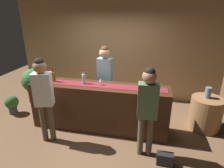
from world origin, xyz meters
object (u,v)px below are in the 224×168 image
object	(u,v)px
customer_sipping	(147,104)
handbag	(165,159)
wine_bottle_clear	(84,79)
wine_bottle_amber	(54,77)
wine_glass_mid_counter	(153,84)
potted_plant_tall	(34,83)
bartender	(105,74)
wine_glass_near_customer	(101,80)
potted_plant_small	(12,103)
round_side_table	(205,113)
vase_on_side_table	(208,93)
customer_browsing	(43,92)

from	to	relation	value
customer_sipping	handbag	xyz separation A→B (m)	(0.36, -0.19, -0.93)
wine_bottle_clear	wine_bottle_amber	bearing A→B (deg)	-178.78
wine_glass_mid_counter	potted_plant_tall	distance (m)	3.51
bartender	wine_glass_near_customer	bearing A→B (deg)	102.13
potted_plant_small	handbag	xyz separation A→B (m)	(3.78, -0.99, -0.17)
wine_bottle_amber	bartender	xyz separation A→B (m)	(1.01, 0.58, -0.05)
potted_plant_small	handbag	distance (m)	3.91
bartender	wine_bottle_amber	bearing A→B (deg)	36.82
potted_plant_tall	wine_bottle_amber	bearing A→B (deg)	-38.00
bartender	round_side_table	distance (m)	2.44
round_side_table	vase_on_side_table	world-z (taller)	vase_on_side_table
bartender	vase_on_side_table	distance (m)	2.31
handbag	wine_glass_mid_counter	bearing A→B (deg)	108.26
wine_bottle_amber	vase_on_side_table	xyz separation A→B (m)	(3.31, 0.51, -0.29)
wine_bottle_clear	potted_plant_small	world-z (taller)	wine_bottle_clear
potted_plant_tall	potted_plant_small	world-z (taller)	potted_plant_tall
wine_glass_near_customer	round_side_table	distance (m)	2.45
wine_bottle_clear	customer_sipping	xyz separation A→B (m)	(1.38, -0.68, -0.11)
wine_glass_near_customer	bartender	xyz separation A→B (m)	(-0.05, 0.56, -0.04)
bartender	handbag	xyz separation A→B (m)	(1.42, -1.43, -1.00)
wine_glass_near_customer	potted_plant_small	xyz separation A→B (m)	(-2.42, 0.12, -0.86)
wine_bottle_clear	wine_glass_near_customer	distance (m)	0.37
potted_plant_tall	potted_plant_small	xyz separation A→B (m)	(-0.16, -0.80, -0.28)
wine_glass_mid_counter	potted_plant_tall	world-z (taller)	wine_glass_mid_counter
round_side_table	vase_on_side_table	xyz separation A→B (m)	(-0.02, 0.02, 0.49)
wine_bottle_amber	wine_bottle_clear	size ratio (longest dim) A/B	1.00
vase_on_side_table	handbag	world-z (taller)	vase_on_side_table
wine_glass_mid_counter	customer_sipping	size ratio (longest dim) A/B	0.09
wine_glass_mid_counter	customer_sipping	bearing A→B (deg)	-96.48
wine_glass_near_customer	potted_plant_tall	bearing A→B (deg)	157.80
customer_sipping	wine_glass_near_customer	bearing A→B (deg)	141.47
wine_bottle_clear	potted_plant_small	bearing A→B (deg)	176.64
wine_glass_near_customer	vase_on_side_table	size ratio (longest dim) A/B	0.60
customer_sipping	vase_on_side_table	xyz separation A→B (m)	(1.25, 1.17, -0.18)
wine_bottle_clear	round_side_table	distance (m)	2.80
wine_bottle_amber	potted_plant_small	distance (m)	1.61
wine_bottle_clear	round_side_table	bearing A→B (deg)	10.03
wine_glass_near_customer	handbag	world-z (taller)	wine_glass_near_customer
bartender	round_side_table	size ratio (longest dim) A/B	2.39
bartender	vase_on_side_table	bearing A→B (deg)	-174.54
bartender	customer_browsing	bearing A→B (deg)	61.89
vase_on_side_table	wine_bottle_clear	bearing A→B (deg)	-169.37
potted_plant_tall	handbag	xyz separation A→B (m)	(3.63, -1.79, -0.46)
wine_bottle_clear	wine_glass_mid_counter	distance (m)	1.45
customer_sipping	vase_on_side_table	bearing A→B (deg)	38.67
wine_bottle_clear	customer_browsing	xyz separation A→B (m)	(-0.56, -0.68, -0.07)
wine_glass_near_customer	handbag	xyz separation A→B (m)	(1.37, -0.87, -1.03)
customer_browsing	round_side_table	size ratio (longest dim) A/B	2.34
round_side_table	customer_sipping	bearing A→B (deg)	-137.96
wine_bottle_amber	wine_glass_near_customer	distance (m)	1.06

